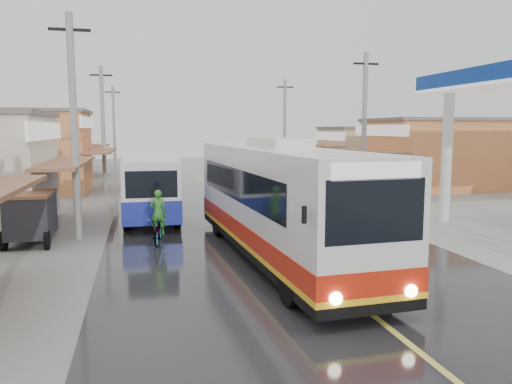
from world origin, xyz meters
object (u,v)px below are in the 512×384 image
second_bus (151,185)px  tricycle_near (30,215)px  cyclist (158,226)px  coach_bus (277,201)px

second_bus → tricycle_near: (-4.20, -4.56, -0.45)m
cyclist → second_bus: bearing=99.1°
coach_bus → cyclist: bearing=138.3°
second_bus → tricycle_near: second_bus is taller
coach_bus → second_bus: (-3.61, 8.25, -0.30)m
coach_bus → tricycle_near: bearing=151.6°
coach_bus → cyclist: coach_bus is taller
cyclist → coach_bus: bearing=-30.5°
cyclist → tricycle_near: cyclist is taller
coach_bus → second_bus: 9.01m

